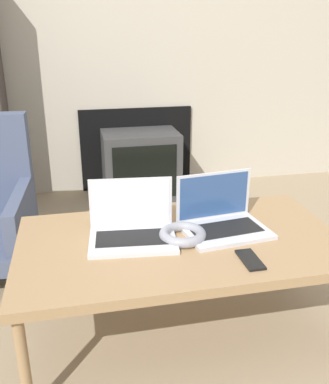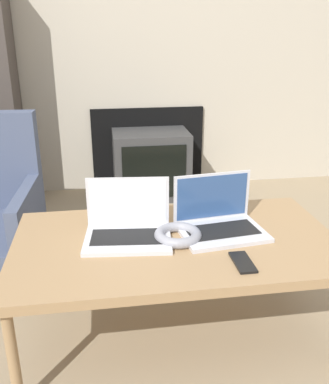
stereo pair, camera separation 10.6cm
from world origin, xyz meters
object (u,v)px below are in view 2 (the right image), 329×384
Objects in this scene: laptop_left at (128,226)px; phone at (243,262)px; laptop_right at (218,220)px; tv at (151,164)px; headphones at (178,235)px.

laptop_left reaches higher than phone.
tv is (-0.09, 1.47, -0.22)m from laptop_right.
tv reaches higher than headphones.
tv is (-0.10, 1.73, -0.18)m from phone.
tv is at bearing 93.42° from phone.
laptop_right is 0.18m from headphones.
phone is at bearing -29.61° from laptop_left.
phone is (0.01, -0.26, -0.04)m from laptop_right.
headphones is at bearing 132.36° from phone.
headphones is 1.54m from tv.
headphones reaches higher than phone.
headphones is at bearing -11.86° from laptop_left.
laptop_right reaches higher than phone.
headphones is 1.30× the size of phone.
tv reaches higher than phone.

